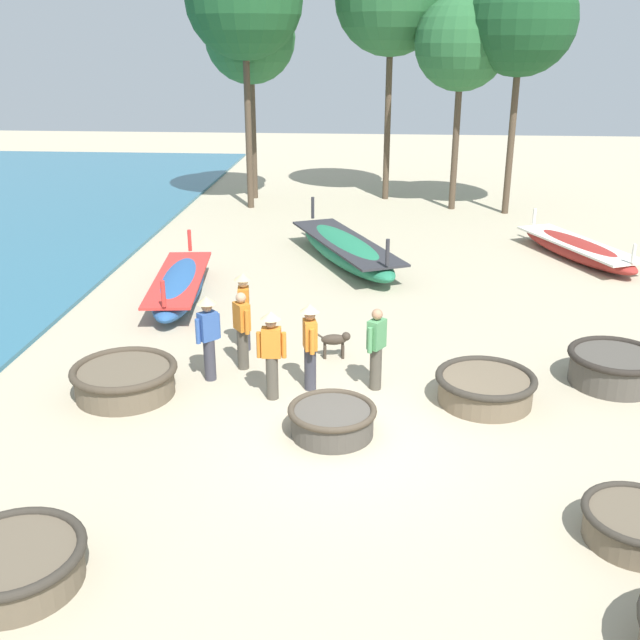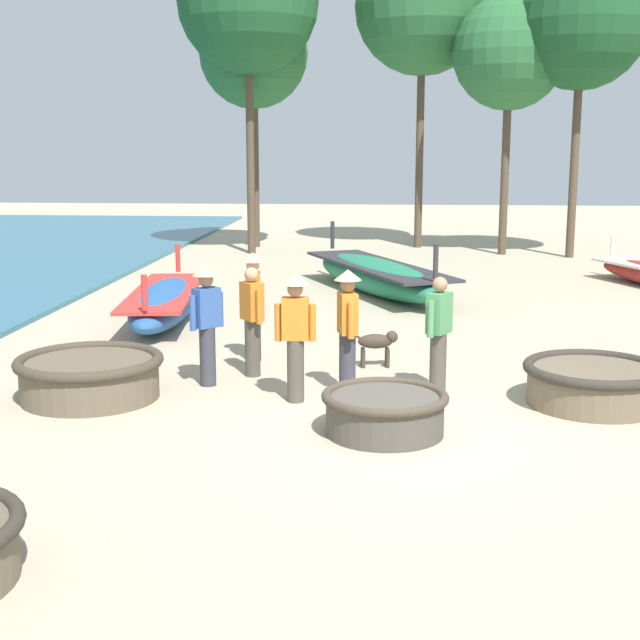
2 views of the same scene
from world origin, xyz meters
TOP-DOWN VIEW (x-y plane):
  - ground_plane at (0.00, 0.00)m, footprint 80.00×80.00m
  - coracle_nearest at (-0.31, 0.10)m, footprint 1.46×1.46m
  - coracle_front_left at (2.34, 1.46)m, footprint 1.79×1.79m
  - coracle_front_right at (-4.15, 1.26)m, footprint 1.92×1.92m
  - long_boat_blue_hull at (-4.50, 6.56)m, footprint 1.64×4.99m
  - long_boat_white_hull at (-0.54, 9.99)m, footprint 3.70×5.99m
  - fisherman_by_coracle at (-2.33, 3.48)m, footprint 0.36×0.53m
  - fisherman_with_hat at (0.39, 1.86)m, footprint 0.37×0.46m
  - fisherman_standing_right at (-2.21, 2.57)m, footprint 0.38×0.44m
  - fisherman_crouching at (-2.74, 2.01)m, footprint 0.40×0.40m
  - fisherman_standing_left at (-1.46, 1.32)m, footprint 0.53×0.36m
  - fisherman_hauling at (-0.81, 1.74)m, footprint 0.36×0.52m
  - dog at (-0.43, 3.23)m, footprint 0.68×0.26m
  - tree_right_mid at (-4.47, 17.12)m, footprint 4.12×4.12m
  - tree_rightmost at (3.12, 17.48)m, footprint 3.31×3.31m
  - tree_tall_back at (5.02, 16.88)m, footprint 3.72×3.72m
  - tree_leftmost at (0.63, 19.14)m, footprint 4.18×4.18m
  - tree_center at (-4.59, 18.90)m, footprint 3.41×3.41m

SIDE VIEW (x-z plane):
  - ground_plane at x=0.00m, z-range 0.00..0.00m
  - coracle_nearest at x=-0.31m, z-range 0.02..0.52m
  - coracle_front_left at x=2.34m, z-range 0.03..0.57m
  - coracle_front_right at x=-4.15m, z-range 0.03..0.60m
  - long_boat_blue_hull at x=-4.50m, z-range -0.25..0.94m
  - dog at x=-0.43m, z-range 0.10..0.64m
  - long_boat_white_hull at x=-0.54m, z-range -0.30..1.09m
  - fisherman_with_hat at x=0.39m, z-range 0.05..1.62m
  - fisherman_standing_right at x=-2.21m, z-range 0.05..1.62m
  - fisherman_by_coracle at x=-2.33m, z-range 0.12..1.79m
  - fisherman_crouching at x=-2.74m, z-range 0.12..1.79m
  - fisherman_standing_left at x=-1.46m, z-range 0.12..1.79m
  - fisherman_hauling at x=-0.81m, z-range 0.12..1.79m
  - tree_rightmost at x=3.12m, z-range 2.09..9.63m
  - tree_center at x=-4.59m, z-range 2.15..9.92m
  - tree_tall_back at x=5.02m, z-range 2.35..10.83m
  - tree_right_mid at x=-4.47m, z-range 2.61..12.00m
  - tree_leftmost at x=0.63m, z-range 2.65..12.19m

